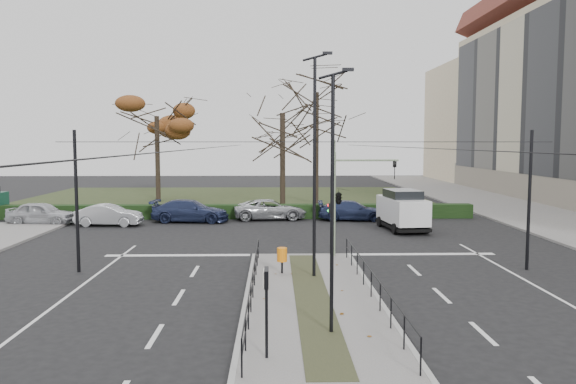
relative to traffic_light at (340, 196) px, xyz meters
name	(u,v)px	position (x,y,z in m)	size (l,w,h in m)	color
ground	(308,282)	(-1.78, -4.50, -2.98)	(140.00, 140.00, 0.00)	black
median_island	(312,298)	(-1.78, -7.00, -2.91)	(4.40, 15.00, 0.14)	#625F5D
sidewalk_east	(518,211)	(16.22, 17.50, -2.91)	(8.00, 90.00, 0.14)	#625F5D
park	(225,199)	(-7.78, 27.50, -2.93)	(38.00, 26.00, 0.10)	#253118
hedge	(209,212)	(-7.78, 14.10, -2.48)	(38.00, 1.00, 1.00)	black
median_railing	(312,273)	(-1.78, -7.10, -2.00)	(4.14, 13.24, 0.92)	black
catenary	(306,192)	(-1.78, -2.88, 0.44)	(20.00, 34.00, 6.00)	black
traffic_light	(340,196)	(0.00, 0.00, 0.00)	(3.36, 1.86, 4.88)	gray
litter_bin	(282,255)	(-2.78, -3.52, -2.09)	(0.41, 0.41, 1.05)	black
info_panel	(266,288)	(-3.29, -12.53, -1.07)	(0.13, 0.59, 2.25)	black
streetlamp_median_near	(333,201)	(-1.47, -10.70, 0.90)	(0.61, 0.13, 7.36)	black
streetlamp_median_far	(315,164)	(-1.49, -4.07, 1.65)	(0.74, 0.15, 8.84)	black
parked_car_first	(42,213)	(-18.63, 11.40, -2.22)	(1.80, 4.46, 1.52)	#A4A6AB
parked_car_second	(109,215)	(-13.96, 10.71, -2.28)	(1.49, 4.27, 1.41)	#A4A6AB
parked_car_third	(190,211)	(-8.88, 12.37, -2.21)	(2.15, 5.28, 1.53)	#20284A
parked_car_fourth	(270,209)	(-3.37, 13.50, -2.27)	(2.37, 5.14, 1.43)	#A4A6AB
white_van	(402,209)	(4.91, 8.50, -1.67)	(2.58, 4.98, 2.53)	silver
rust_tree	(157,116)	(-13.83, 25.80, 4.86)	(9.35, 9.35, 10.19)	black
bare_tree_center	(316,100)	(0.59, 23.21, 6.12)	(7.75, 7.75, 12.90)	black
bare_tree_near	(283,120)	(-2.40, 20.33, 4.32)	(7.71, 7.71, 10.32)	black
parked_car_fifth	(352,210)	(2.36, 12.94, -2.29)	(1.94, 4.76, 1.38)	#20284A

